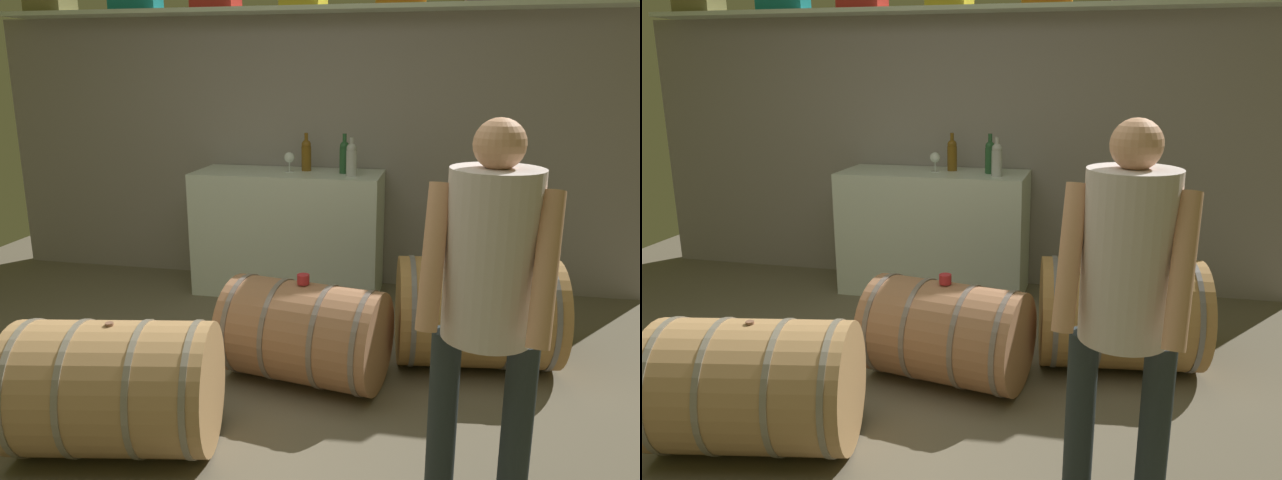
# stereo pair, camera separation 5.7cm
# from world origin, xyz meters

# --- Properties ---
(ground_plane) EXTENTS (6.37, 8.17, 0.02)m
(ground_plane) POSITION_xyz_m (0.00, 0.62, -0.01)
(ground_plane) COLOR #675E4C
(back_wall_panel) EXTENTS (5.17, 0.10, 2.08)m
(back_wall_panel) POSITION_xyz_m (0.00, 2.49, 1.04)
(back_wall_panel) COLOR gray
(back_wall_panel) RESTS_ON ground
(high_shelf_board) EXTENTS (4.76, 0.40, 0.03)m
(high_shelf_board) POSITION_xyz_m (0.00, 2.34, 2.09)
(high_shelf_board) COLOR silver
(high_shelf_board) RESTS_ON back_wall_panel
(work_cabinet) EXTENTS (1.41, 0.56, 0.93)m
(work_cabinet) POSITION_xyz_m (-0.09, 2.15, 0.47)
(work_cabinet) COLOR white
(work_cabinet) RESTS_ON ground
(wine_bottle_amber) EXTENTS (0.07, 0.07, 0.28)m
(wine_bottle_amber) POSITION_xyz_m (0.03, 2.23, 1.06)
(wine_bottle_amber) COLOR brown
(wine_bottle_amber) RESTS_ON work_cabinet
(wine_bottle_clear) EXTENTS (0.08, 0.08, 0.28)m
(wine_bottle_clear) POSITION_xyz_m (0.40, 2.05, 1.06)
(wine_bottle_clear) COLOR #B8BABE
(wine_bottle_clear) RESTS_ON work_cabinet
(wine_bottle_green) EXTENTS (0.07, 0.07, 0.29)m
(wine_bottle_green) POSITION_xyz_m (0.33, 2.16, 1.06)
(wine_bottle_green) COLOR #285733
(wine_bottle_green) RESTS_ON work_cabinet
(wine_glass) EXTENTS (0.08, 0.08, 0.15)m
(wine_glass) POSITION_xyz_m (-0.08, 2.15, 1.04)
(wine_glass) COLOR white
(wine_glass) RESTS_ON work_cabinet
(wine_barrel_near) EXTENTS (0.94, 0.70, 0.57)m
(wine_barrel_near) POSITION_xyz_m (0.36, 0.72, 0.28)
(wine_barrel_near) COLOR #AB7552
(wine_barrel_near) RESTS_ON ground
(wine_barrel_far) EXTENTS (0.97, 0.74, 0.61)m
(wine_barrel_far) POSITION_xyz_m (-0.31, -0.08, 0.30)
(wine_barrel_far) COLOR #AB8151
(wine_barrel_far) RESTS_ON ground
(wine_barrel_flank) EXTENTS (0.97, 0.74, 0.65)m
(wine_barrel_flank) POSITION_xyz_m (1.28, 1.11, 0.32)
(wine_barrel_flank) COLOR #AA7A44
(wine_barrel_flank) RESTS_ON ground
(tasting_cup) EXTENTS (0.07, 0.07, 0.05)m
(tasting_cup) POSITION_xyz_m (0.36, 0.72, 0.59)
(tasting_cup) COLOR red
(tasting_cup) RESTS_ON wine_barrel_near
(winemaker_pouring) EXTENTS (0.47, 0.41, 1.51)m
(winemaker_pouring) POSITION_xyz_m (1.24, -0.19, 0.93)
(winemaker_pouring) COLOR #262F32
(winemaker_pouring) RESTS_ON ground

